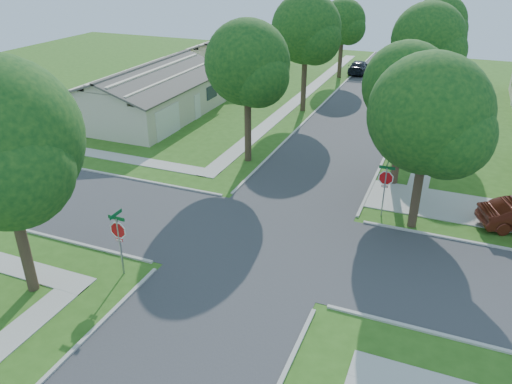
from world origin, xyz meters
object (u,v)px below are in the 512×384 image
Objects in this scene: stop_sign_sw at (118,233)px; tree_ne_corner at (430,119)px; tree_w_near at (248,67)px; house_nw_far at (235,59)px; tree_w_far at (343,24)px; tree_e_far at (440,24)px; stop_sign_ne at (386,180)px; tree_sw_corner at (1,146)px; car_curb_west at (359,67)px; tree_e_near at (407,90)px; car_curb_east at (406,94)px; house_nw_near at (150,97)px; tree_w_mid at (307,32)px; tree_e_mid at (428,43)px.

stop_sign_sw is 14.64m from tree_ne_corner.
tree_w_near is at bearing 156.44° from tree_ne_corner.
tree_w_far is at bearing 10.05° from house_nw_far.
tree_e_far is at bearing 0.00° from tree_w_far.
tree_e_far reaches higher than stop_sign_ne.
stop_sign_ne is at bearing -90.10° from tree_e_far.
stop_sign_sw is 0.31× the size of tree_sw_corner.
tree_ne_corner is at bearing 38.84° from stop_sign_sw.
stop_sign_sw is at bearing 86.40° from car_curb_west.
car_curb_west is at bearing 106.26° from tree_ne_corner.
tree_w_near is at bearing 155.26° from stop_sign_ne.
tree_e_far is (0.00, 25.00, 0.34)m from tree_e_near.
tree_e_near is at bearing -86.93° from car_curb_east.
stop_sign_sw is at bearing -141.16° from tree_ne_corner.
tree_e_near is at bearing -16.11° from house_nw_near.
car_curb_west is (-7.83, 32.06, -1.35)m from stop_sign_ne.
stop_sign_ne is at bearing -24.74° from tree_w_near.
tree_e_near is 0.87× the size of tree_sw_corner.
tree_w_far is (-0.01, 13.00, -0.98)m from tree_w_mid.
stop_sign_ne is 0.80× the size of car_curb_east.
tree_w_mid is 2.03× the size of car_curb_west.
tree_w_mid is (-9.34, 16.31, 4.46)m from stop_sign_ne.
tree_w_near reaches higher than tree_e_far.
house_nw_near is at bearing 153.54° from stop_sign_ne.
tree_e_mid is 1.15× the size of tree_w_far.
tree_w_mid reaches higher than house_nw_near.
tree_e_near is at bearing 104.42° from car_curb_west.
house_nw_far is at bearing -174.47° from tree_e_far.
tree_sw_corner reaches higher than tree_e_far.
tree_e_mid is 9.40m from tree_w_mid.
tree_w_mid is at bearing 128.05° from tree_e_near.
house_nw_far is (-22.35, 27.79, -4.08)m from tree_ne_corner.
house_nw_far is at bearing 128.81° from tree_ne_corner.
stop_sign_ne is 3.96m from tree_ne_corner.
tree_w_near is (-9.40, -12.00, -0.14)m from tree_e_mid.
tree_w_mid is at bearing 119.80° from stop_sign_ne.
tree_w_far is (-9.40, 25.00, -0.14)m from tree_e_near.
stop_sign_sw is 40.04m from tree_e_far.
tree_e_mid is 0.96× the size of tree_w_mid.
tree_e_far is (0.05, 29.31, 3.95)m from stop_sign_ne.
stop_sign_sw is 38.86m from tree_w_far.
house_nw_far is at bearing 90.00° from house_nw_near.
tree_e_near is 29.28m from car_curb_west.
car_curb_west is at bearing 84.54° from tree_w_mid.
tree_w_mid reaches higher than house_nw_far.
car_curb_east is (-1.64, -6.63, -5.34)m from tree_e_far.
tree_w_far is (-9.35, 29.31, 3.48)m from stop_sign_ne.
stop_sign_sw is 0.22× the size of house_nw_near.
house_nw_near is (-20.75, -19.01, -4.46)m from tree_e_far.
tree_w_mid is at bearing -142.60° from car_curb_east.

